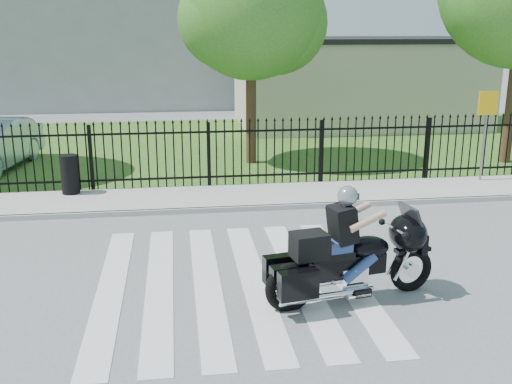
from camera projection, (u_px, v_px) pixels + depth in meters
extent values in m
plane|color=slate|center=(231.00, 283.00, 10.16)|extent=(120.00, 120.00, 0.00)
cube|color=#ADAAA3|center=(212.00, 198.00, 14.91)|extent=(40.00, 2.00, 0.12)
cube|color=#ADAAA3|center=(215.00, 210.00, 13.96)|extent=(40.00, 0.12, 0.12)
cube|color=#2B581E|center=(199.00, 146.00, 21.60)|extent=(40.00, 12.00, 0.02)
cube|color=black|center=(209.00, 177.00, 15.79)|extent=(26.00, 0.04, 0.05)
cube|color=black|center=(208.00, 132.00, 15.46)|extent=(26.00, 0.04, 0.05)
cylinder|color=#382316|center=(251.00, 97.00, 18.38)|extent=(0.32, 0.32, 4.16)
sphere|color=#356A1E|center=(251.00, 9.00, 17.67)|extent=(4.20, 4.20, 4.20)
cube|color=#BFB79F|center=(356.00, 84.00, 25.86)|extent=(10.00, 6.00, 3.50)
cube|color=black|center=(358.00, 40.00, 25.36)|extent=(10.20, 6.20, 0.20)
torus|color=black|center=(411.00, 270.00, 9.78)|extent=(0.77, 0.28, 0.76)
torus|color=black|center=(290.00, 287.00, 9.12)|extent=(0.82, 0.31, 0.80)
cube|color=black|center=(342.00, 266.00, 9.32)|extent=(1.45, 0.53, 0.33)
ellipsoid|color=black|center=(368.00, 247.00, 9.39)|extent=(0.75, 0.56, 0.36)
cube|color=black|center=(330.00, 255.00, 9.20)|extent=(0.77, 0.48, 0.11)
cube|color=silver|center=(351.00, 275.00, 9.43)|extent=(0.49, 0.41, 0.33)
ellipsoid|color=black|center=(408.00, 233.00, 9.57)|extent=(0.73, 0.89, 0.59)
cube|color=black|center=(309.00, 245.00, 9.04)|extent=(0.59, 0.51, 0.39)
cube|color=navy|center=(338.00, 246.00, 9.21)|extent=(0.43, 0.39, 0.20)
sphere|color=#939699|center=(348.00, 196.00, 9.03)|extent=(0.32, 0.32, 0.32)
cylinder|color=slate|center=(484.00, 138.00, 16.10)|extent=(0.06, 0.06, 2.31)
cube|color=#F1B50C|center=(488.00, 103.00, 15.82)|extent=(0.53, 0.06, 0.63)
cylinder|color=black|center=(70.00, 174.00, 14.97)|extent=(0.44, 0.44, 0.98)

